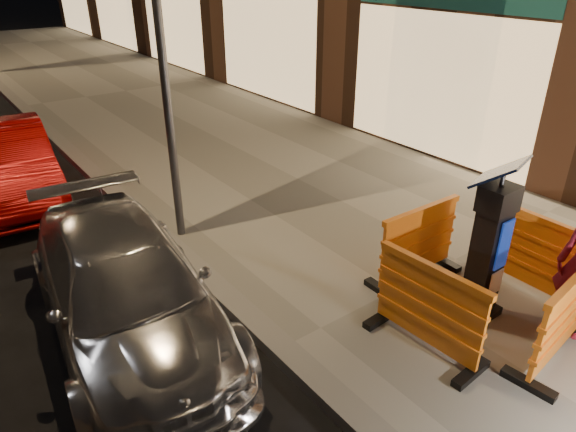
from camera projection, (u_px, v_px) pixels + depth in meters
ground_plane at (284, 357)px, 5.68m from camera, size 120.00×120.00×0.00m
sidewalk at (455, 264)px, 7.25m from camera, size 6.00×60.00×0.15m
kerb at (284, 352)px, 5.65m from camera, size 0.30×60.00×0.15m
parking_kiosk at (489, 246)px, 5.70m from camera, size 0.60×0.60×1.86m
barrier_front at (564, 319)px, 5.21m from camera, size 1.39×0.70×1.04m
barrier_back at (418, 244)px, 6.56m from camera, size 1.35×0.58×1.04m
barrier_kerbside at (429, 308)px, 5.38m from camera, size 0.63×1.36×1.04m
barrier_bldgside at (528, 252)px, 6.40m from camera, size 0.56×1.34×1.04m
car_silver at (134, 332)px, 6.05m from camera, size 2.21×4.40×1.23m
car_red at (17, 196)px, 9.43m from camera, size 1.74×4.09×1.31m
street_lamp_mid at (159, 27)px, 6.51m from camera, size 0.12×0.12×6.00m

